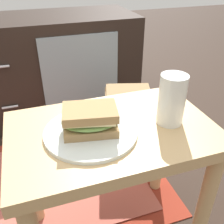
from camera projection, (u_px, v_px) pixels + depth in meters
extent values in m
cube|color=tan|center=(112.00, 133.00, 0.71)|extent=(0.56, 0.36, 0.04)
cylinder|color=tan|center=(205.00, 206.00, 0.78)|extent=(0.04, 0.04, 0.43)
cylinder|color=tan|center=(30.00, 178.00, 0.88)|extent=(0.04, 0.04, 0.43)
cylinder|color=tan|center=(159.00, 148.00, 1.01)|extent=(0.04, 0.04, 0.43)
cube|color=black|center=(53.00, 66.00, 1.54)|extent=(0.96, 0.44, 0.58)
cube|color=#8C9EA8|center=(81.00, 76.00, 1.39)|extent=(0.41, 0.01, 0.44)
cylinder|color=silver|center=(1.00, 67.00, 1.23)|extent=(0.08, 0.01, 0.01)
cylinder|color=silver|center=(10.00, 107.00, 1.34)|extent=(0.08, 0.01, 0.01)
cube|color=maroon|center=(45.00, 184.00, 1.13)|extent=(1.03, 0.69, 0.01)
cube|color=#BA5B4C|center=(45.00, 184.00, 1.13)|extent=(0.85, 0.57, 0.00)
cylinder|color=silver|center=(91.00, 132.00, 0.68)|extent=(0.24, 0.24, 0.01)
cube|color=#9E7A4C|center=(91.00, 127.00, 0.67)|extent=(0.15, 0.12, 0.02)
ellipsoid|color=#729E4C|center=(90.00, 121.00, 0.66)|extent=(0.16, 0.13, 0.02)
cube|color=beige|center=(90.00, 117.00, 0.65)|extent=(0.14, 0.11, 0.01)
cube|color=#9E7A4C|center=(90.00, 112.00, 0.65)|extent=(0.15, 0.12, 0.02)
cylinder|color=silver|center=(172.00, 100.00, 0.69)|extent=(0.07, 0.07, 0.14)
cylinder|color=orange|center=(171.00, 103.00, 0.70)|extent=(0.07, 0.07, 0.11)
cylinder|color=white|center=(174.00, 82.00, 0.66)|extent=(0.07, 0.07, 0.01)
cube|color=tan|center=(127.00, 124.00, 1.25)|extent=(0.25, 0.22, 0.32)
cube|color=#987950|center=(128.00, 93.00, 1.16)|extent=(0.23, 0.19, 0.03)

